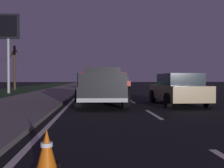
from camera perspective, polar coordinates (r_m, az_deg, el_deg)
The scene contains 11 objects.
ground at distance 27.70m, azimuth 0.47°, elevation -1.48°, with size 144.00×144.00×0.00m, color black.
sidewalk_shoulder at distance 27.84m, azimuth -11.31°, elevation -1.37°, with size 108.00×4.00×0.12m, color slate.
grass_verge at distance 28.91m, azimuth -21.19°, elevation -1.44°, with size 108.00×6.00×0.01m, color #1E3819.
lane_markings at distance 29.93m, azimuth -4.67°, elevation -1.28°, with size 108.00×3.54×0.01m.
pickup_truck at distance 13.10m, azimuth -2.20°, elevation -0.49°, with size 5.48×2.38×1.87m.
sedan_red at distance 36.40m, azimuth 2.17°, elevation 0.40°, with size 4.45×2.10×1.54m.
sedan_tan at distance 13.11m, azimuth 14.29°, elevation -1.08°, with size 4.41×2.03×1.54m.
sedan_green at distance 28.36m, azimuth -2.96°, elevation 0.17°, with size 4.41×2.04×1.54m.
gas_price_sign at distance 25.08m, azimuth -21.89°, elevation 10.29°, with size 0.27×1.90×7.04m.
bare_tree_far at distance 32.29m, azimuth -20.67°, elevation 3.64°, with size 1.31×2.43×5.12m.
traffic_cone_near at distance 3.91m, azimuth -14.18°, elevation -13.88°, with size 0.36×0.36×0.58m.
Camera 1 is at (-0.59, 2.15, 1.30)m, focal length 41.53 mm.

